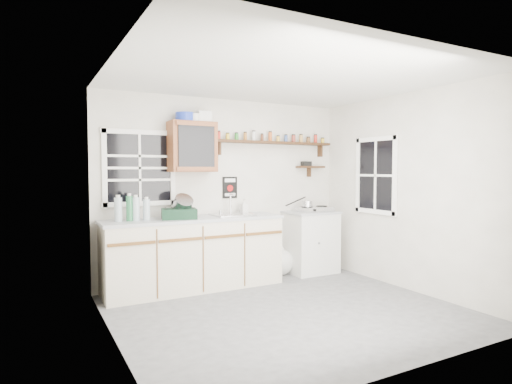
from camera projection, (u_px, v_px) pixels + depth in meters
room at (288, 196)px, 4.57m from camera, size 3.64×3.24×2.54m
main_cabinet at (195, 253)px, 5.47m from camera, size 2.31×0.63×0.92m
right_cabinet at (311, 242)px, 6.37m from camera, size 0.73×0.57×0.91m
sink at (232, 214)px, 5.71m from camera, size 0.52×0.44×0.29m
upper_cabinet at (192, 147)px, 5.54m from camera, size 0.60×0.32×0.65m
upper_cabinet_clutter at (192, 117)px, 5.52m from camera, size 0.47×0.24×0.14m
spice_shelf at (274, 142)px, 6.20m from camera, size 1.91×0.18×0.35m
secondary_shelf at (309, 167)px, 6.53m from camera, size 0.45×0.16×0.24m
warning_sign at (230, 187)px, 5.98m from camera, size 0.22×0.02×0.30m
window_back at (140, 168)px, 5.37m from camera, size 0.93×0.03×0.98m
window_right at (376, 175)px, 5.89m from camera, size 0.03×0.78×1.08m
water_bottles at (132, 209)px, 5.08m from camera, size 0.41×0.11×0.33m
dish_rack at (180, 211)px, 5.31m from camera, size 0.48×0.41×0.32m
soap_bottle at (244, 206)px, 5.91m from camera, size 0.10×0.10×0.20m
rag at (247, 214)px, 5.78m from camera, size 0.15×0.14×0.02m
hotplate at (314, 209)px, 6.35m from camera, size 0.57×0.35×0.08m
saucepan at (307, 204)px, 6.28m from camera, size 0.35×0.26×0.16m
trash_bag at (281, 262)px, 6.20m from camera, size 0.39×0.35×0.45m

